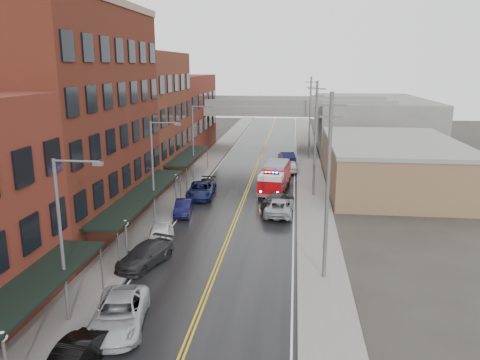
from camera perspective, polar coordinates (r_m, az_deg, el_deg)
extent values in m
cube|color=black|center=(45.82, 0.07, -3.32)|extent=(11.00, 160.00, 0.02)
cube|color=slate|center=(47.17, -8.79, -2.90)|extent=(3.00, 160.00, 0.15)
cube|color=slate|center=(45.57, 9.24, -3.52)|extent=(3.00, 160.00, 0.15)
cube|color=gray|center=(46.76, -6.84, -2.99)|extent=(0.30, 160.00, 0.15)
cube|color=gray|center=(45.52, 7.16, -3.46)|extent=(0.30, 160.00, 0.15)
cube|color=#4E1A14|center=(41.10, -20.02, 6.69)|extent=(9.00, 20.00, 18.00)
cube|color=#5F2A1C|center=(57.34, -12.11, 7.49)|extent=(9.00, 15.00, 15.00)
cube|color=maroon|center=(74.19, -7.73, 7.87)|extent=(9.00, 20.00, 12.00)
cube|color=#90694E|center=(55.70, 17.90, 1.73)|extent=(14.00, 22.00, 5.00)
cube|color=slate|center=(85.03, 15.53, 6.88)|extent=(18.00, 30.00, 8.00)
cube|color=black|center=(23.95, -26.63, -13.76)|extent=(2.60, 16.00, 0.18)
cylinder|color=slate|center=(30.06, -16.50, -10.33)|extent=(0.10, 0.10, 3.00)
cube|color=black|center=(40.00, -11.85, -1.72)|extent=(2.60, 18.00, 0.18)
cylinder|color=slate|center=(32.44, -14.57, -8.38)|extent=(0.10, 0.10, 3.00)
cylinder|color=slate|center=(48.04, -7.26, -0.78)|extent=(0.10, 0.10, 3.00)
cube|color=black|center=(56.42, -6.29, 2.99)|extent=(2.60, 13.00, 0.18)
cylinder|color=slate|center=(50.67, -6.51, 0.01)|extent=(0.10, 0.10, 3.00)
cylinder|color=slate|center=(62.33, -3.98, 2.66)|extent=(0.10, 0.10, 3.00)
sphere|color=silver|center=(21.99, -27.02, -16.65)|extent=(0.44, 0.44, 0.44)
cylinder|color=#59595B|center=(33.87, -13.67, -7.54)|extent=(0.14, 0.14, 2.80)
sphere|color=silver|center=(33.37, -13.82, -5.13)|extent=(0.44, 0.44, 0.44)
cylinder|color=#59595B|center=(46.58, -7.78, -1.39)|extent=(0.14, 0.14, 2.80)
sphere|color=silver|center=(46.21, -7.84, 0.41)|extent=(0.44, 0.44, 0.44)
cylinder|color=#59595B|center=(26.14, -20.94, -7.28)|extent=(0.18, 0.18, 9.00)
cylinder|color=#59595B|center=(24.43, -19.32, 2.17)|extent=(2.40, 0.12, 0.12)
cube|color=#59595B|center=(23.99, -16.93, 1.90)|extent=(0.50, 0.22, 0.18)
cylinder|color=#59595B|center=(40.34, -10.57, 0.67)|extent=(0.18, 0.18, 9.00)
cylinder|color=#59595B|center=(39.25, -9.17, 6.90)|extent=(2.40, 0.12, 0.12)
cube|color=#59595B|center=(38.98, -7.60, 6.76)|extent=(0.50, 0.22, 0.18)
cylinder|color=#59595B|center=(55.53, -5.74, 4.40)|extent=(0.18, 0.18, 9.00)
cylinder|color=#59595B|center=(54.74, -4.61, 8.93)|extent=(2.40, 0.12, 0.12)
cube|color=#59595B|center=(54.54, -3.46, 8.83)|extent=(0.50, 0.22, 0.18)
cylinder|color=#59595B|center=(29.54, 10.64, -1.14)|extent=(0.24, 0.24, 12.00)
cube|color=#59595B|center=(28.67, 11.10, 8.95)|extent=(1.80, 0.12, 0.12)
cube|color=#59595B|center=(28.73, 11.04, 7.56)|extent=(1.40, 0.12, 0.12)
cylinder|color=#59595B|center=(49.12, 9.15, 4.84)|extent=(0.24, 0.24, 12.00)
cube|color=#59595B|center=(48.60, 9.39, 10.91)|extent=(1.80, 0.12, 0.12)
cube|color=#59595B|center=(48.64, 9.36, 10.08)|extent=(1.40, 0.12, 0.12)
cylinder|color=#59595B|center=(68.94, 8.51, 7.40)|extent=(0.24, 0.24, 12.00)
cube|color=#59595B|center=(68.57, 8.67, 11.72)|extent=(1.80, 0.12, 0.12)
cube|color=#59595B|center=(68.59, 8.65, 11.14)|extent=(1.40, 0.12, 0.12)
cube|color=slate|center=(75.96, 2.89, 8.68)|extent=(40.00, 10.00, 1.50)
cube|color=slate|center=(77.89, -5.29, 5.99)|extent=(1.60, 8.00, 6.00)
cube|color=slate|center=(76.45, 11.15, 5.64)|extent=(1.60, 8.00, 6.00)
cube|color=#AA070E|center=(52.59, 4.48, 0.65)|extent=(3.10, 5.82, 2.13)
cube|color=#AA070E|center=(48.86, 3.80, -0.73)|extent=(2.80, 2.89, 1.52)
cube|color=silver|center=(48.61, 3.82, 0.43)|extent=(2.65, 2.67, 0.51)
cube|color=black|center=(48.98, 3.85, -0.32)|extent=(2.71, 1.88, 0.81)
cube|color=slate|center=(52.33, 4.50, 1.95)|extent=(2.81, 5.39, 0.30)
cube|color=black|center=(48.54, 3.83, 0.82)|extent=(1.65, 0.45, 0.14)
sphere|color=#FF0C0C|center=(48.61, 3.18, 0.94)|extent=(0.20, 0.20, 0.20)
sphere|color=#1933FF|center=(48.44, 4.48, 0.88)|extent=(0.20, 0.20, 0.20)
cylinder|color=black|center=(49.13, 2.48, -1.55)|extent=(1.05, 0.46, 1.02)
cylinder|color=black|center=(48.81, 5.07, -1.69)|extent=(1.05, 0.46, 1.02)
cylinder|color=black|center=(52.52, 3.17, -0.54)|extent=(1.05, 0.46, 1.02)
cylinder|color=black|center=(52.22, 5.59, -0.68)|extent=(1.05, 0.46, 1.02)
cylinder|color=black|center=(54.95, 3.61, 0.10)|extent=(1.05, 0.46, 1.02)
cylinder|color=black|center=(54.66, 5.92, -0.03)|extent=(1.05, 0.46, 1.02)
imported|color=black|center=(23.63, -19.79, -19.88)|extent=(1.96, 4.41, 1.41)
imported|color=#B3B7BB|center=(26.36, -14.52, -15.48)|extent=(3.66, 6.13, 1.60)
imported|color=#29292B|center=(33.41, -11.50, -8.95)|extent=(3.52, 5.47, 1.48)
imported|color=white|center=(36.37, -9.68, -6.81)|extent=(2.92, 5.12, 1.64)
imported|color=#0E0E33|center=(43.71, -6.92, -3.35)|extent=(1.94, 4.28, 1.36)
imported|color=#121946|center=(49.17, -4.79, -1.23)|extent=(2.99, 5.84, 1.58)
imported|color=black|center=(51.04, -4.23, -0.79)|extent=(1.95, 4.71, 1.36)
imported|color=#A2A5AA|center=(43.61, 4.81, -3.23)|extent=(2.76, 5.60, 1.53)
imported|color=#2B2B2E|center=(45.61, 4.61, -2.47)|extent=(3.57, 5.63, 1.52)
imported|color=silver|center=(61.04, 6.21, 1.67)|extent=(1.93, 4.53, 1.53)
imported|color=black|center=(66.91, 5.72, 2.80)|extent=(2.75, 5.20, 1.63)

